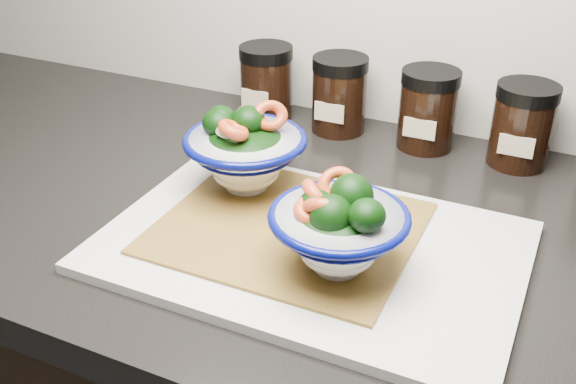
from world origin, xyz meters
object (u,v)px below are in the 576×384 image
at_px(bowl_right, 339,228).
at_px(spice_jar_a, 266,82).
at_px(cutting_board, 311,247).
at_px(bowl_left, 245,151).
at_px(spice_jar_d, 522,125).
at_px(spice_jar_b, 339,94).
at_px(spice_jar_c, 428,109).

height_order(bowl_right, spice_jar_a, bowl_right).
bearing_deg(spice_jar_a, bowl_right, -53.76).
height_order(cutting_board, spice_jar_a, spice_jar_a).
bearing_deg(bowl_left, spice_jar_d, 39.22).
distance_m(cutting_board, spice_jar_a, 0.38).
relative_size(cutting_board, bowl_left, 3.00).
height_order(spice_jar_b, spice_jar_c, same).
distance_m(cutting_board, bowl_left, 0.15).
relative_size(bowl_right, spice_jar_b, 1.26).
distance_m(bowl_right, spice_jar_d, 0.37).
relative_size(bowl_right, spice_jar_a, 1.26).
xyz_separation_m(spice_jar_c, spice_jar_d, (0.13, 0.00, 0.00)).
bearing_deg(spice_jar_c, spice_jar_d, 0.00).
relative_size(cutting_board, spice_jar_a, 3.98).
relative_size(bowl_left, spice_jar_d, 1.33).
xyz_separation_m(bowl_left, spice_jar_a, (-0.09, 0.24, -0.01)).
bearing_deg(bowl_left, bowl_right, -33.67).
xyz_separation_m(spice_jar_a, spice_jar_b, (0.12, 0.00, 0.00)).
bearing_deg(cutting_board, bowl_right, -38.15).
relative_size(bowl_left, spice_jar_b, 1.33).
bearing_deg(spice_jar_d, cutting_board, -118.56).
bearing_deg(spice_jar_b, spice_jar_c, 0.00).
height_order(bowl_left, spice_jar_c, bowl_left).
distance_m(spice_jar_a, spice_jar_b, 0.12).
bearing_deg(bowl_right, spice_jar_b, 111.11).
bearing_deg(bowl_right, spice_jar_a, 126.24).
bearing_deg(spice_jar_c, spice_jar_a, 180.00).
bearing_deg(spice_jar_d, bowl_right, -110.08).
bearing_deg(spice_jar_d, spice_jar_c, 180.00).
bearing_deg(spice_jar_a, spice_jar_c, 0.00).
bearing_deg(spice_jar_a, bowl_left, -69.24).
relative_size(cutting_board, spice_jar_d, 3.98).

